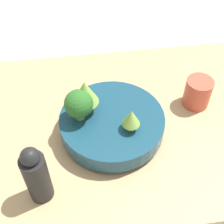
% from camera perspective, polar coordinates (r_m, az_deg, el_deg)
% --- Properties ---
extents(ground_plane, '(6.00, 6.00, 0.00)m').
position_cam_1_polar(ground_plane, '(0.89, 2.22, -3.33)').
color(ground_plane, '#ADA89E').
extents(table, '(0.99, 0.62, 0.04)m').
position_cam_1_polar(table, '(0.88, 2.25, -2.50)').
color(table, tan).
rests_on(table, ground_plane).
extents(bowl, '(0.27, 0.27, 0.06)m').
position_cam_1_polar(bowl, '(0.81, -0.00, -2.11)').
color(bowl, navy).
rests_on(bowl, table).
extents(romanesco_piece_far, '(0.07, 0.07, 0.10)m').
position_cam_1_polar(romanesco_piece_far, '(0.77, -4.95, 3.67)').
color(romanesco_piece_far, '#7AB256').
rests_on(romanesco_piece_far, bowl).
extents(romanesco_piece_near, '(0.04, 0.04, 0.06)m').
position_cam_1_polar(romanesco_piece_near, '(0.74, 3.55, -1.12)').
color(romanesco_piece_near, '#609347').
rests_on(romanesco_piece_near, bowl).
extents(broccoli_floret_left, '(0.07, 0.07, 0.09)m').
position_cam_1_polar(broccoli_floret_left, '(0.76, -6.12, 1.43)').
color(broccoli_floret_left, '#6BA34C').
rests_on(broccoli_floret_left, bowl).
extents(cup, '(0.07, 0.07, 0.09)m').
position_cam_1_polar(cup, '(0.91, 15.38, 3.44)').
color(cup, '#C64C38').
rests_on(cup, table).
extents(pepper_mill, '(0.05, 0.05, 0.17)m').
position_cam_1_polar(pepper_mill, '(0.69, -13.66, -11.20)').
color(pepper_mill, black).
rests_on(pepper_mill, table).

